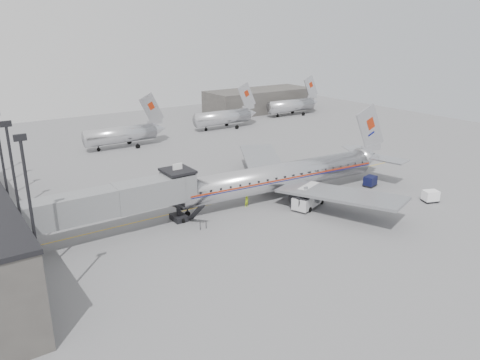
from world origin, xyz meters
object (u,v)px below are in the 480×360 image
object	(u,v)px
baggage_cart_navy	(370,181)
baggage_cart_white	(431,196)
ramp_worker	(247,201)
airliner	(284,176)
service_van	(309,197)

from	to	relation	value
baggage_cart_navy	baggage_cart_white	size ratio (longest dim) A/B	0.94
baggage_cart_navy	ramp_worker	world-z (taller)	ramp_worker
airliner	baggage_cart_navy	bearing A→B (deg)	-12.37
service_van	ramp_worker	distance (m)	8.22
baggage_cart_white	ramp_worker	size ratio (longest dim) A/B	1.54
airliner	ramp_worker	distance (m)	6.95
service_van	baggage_cart_navy	bearing A→B (deg)	-15.94
baggage_cart_navy	ramp_worker	distance (m)	20.21
airliner	ramp_worker	world-z (taller)	airliner
airliner	baggage_cart_white	distance (m)	19.90
baggage_cart_white	baggage_cart_navy	bearing A→B (deg)	121.44
airliner	baggage_cart_navy	distance (m)	14.04
airliner	baggage_cart_navy	xyz separation A→B (m)	(13.29, -3.97, -2.15)
service_van	ramp_worker	size ratio (longest dim) A/B	3.80
airliner	service_van	size ratio (longest dim) A/B	6.24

